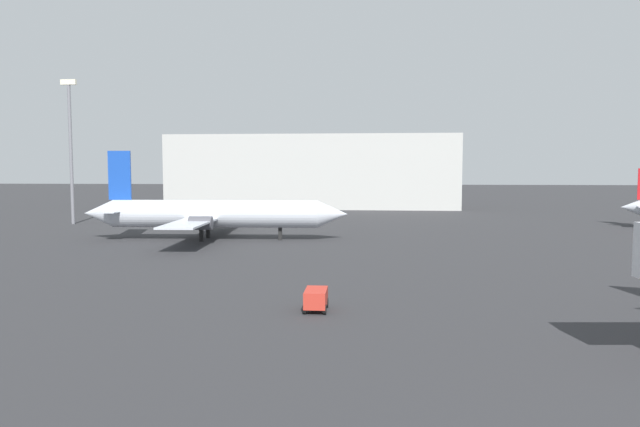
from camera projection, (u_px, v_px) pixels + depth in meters
The scene contains 4 objects.
airplane_on_taxiway at pixel (213, 214), 68.98m from camera, with size 32.20×25.79×10.74m.
baggage_cart at pixel (316, 298), 34.59m from camera, with size 1.38×2.41×1.30m.
light_mast_left at pixel (71, 144), 88.09m from camera, with size 2.40×0.50×22.20m.
terminal_building at pixel (314, 172), 129.46m from camera, with size 62.48×22.10×15.83m, color #B7B7B2.
Camera 1 is at (-2.16, -11.55, 8.60)m, focal length 32.10 mm.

